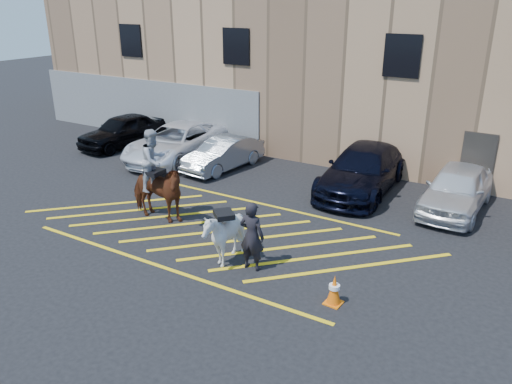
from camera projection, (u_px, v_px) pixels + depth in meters
The scene contains 12 objects.
ground at pixel (224, 228), 15.17m from camera, with size 90.00×90.00×0.00m, color black.
car_black_suv at pixel (123, 131), 23.22m from camera, with size 1.75×4.35×1.48m, color black.
car_white_pickup at pixel (177, 142), 21.29m from camera, with size 2.51×5.44×1.51m, color white.
car_silver_sedan at pixel (223, 154), 20.16m from camera, with size 1.33×3.83×1.26m, color gray.
car_blue_suv at pixel (363, 169), 17.85m from camera, with size 2.21×5.43×1.57m, color black.
car_white_suv at pixel (457, 189), 16.19m from camera, with size 1.75×4.36×1.48m, color silver.
handler at pixel (252, 236), 12.57m from camera, with size 0.67×0.44×1.85m, color black.
warehouse at pixel (366, 63), 23.43m from camera, with size 32.42×10.20×7.30m.
hatching_zone at pixel (219, 231), 14.93m from camera, with size 12.60×5.12×0.01m.
mounted_bay at pixel (156, 185), 15.29m from camera, with size 2.23×1.05×2.92m.
saddled_white at pixel (225, 236), 12.90m from camera, with size 1.88×1.89×1.56m.
traffic_cone at pixel (334, 290), 11.29m from camera, with size 0.41×0.41×0.73m.
Camera 1 is at (7.86, -11.30, 6.55)m, focal length 35.00 mm.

